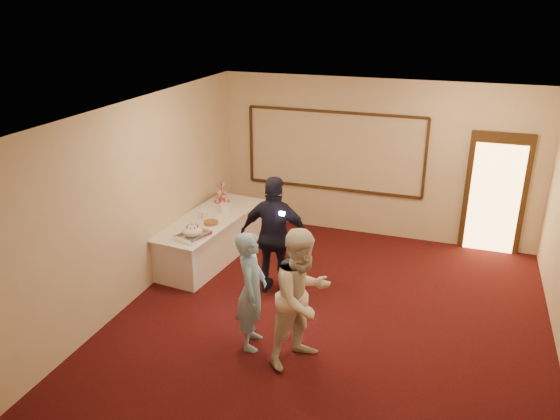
# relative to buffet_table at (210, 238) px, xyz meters

# --- Properties ---
(floor) EXTENTS (7.00, 7.00, 0.00)m
(floor) POSITION_rel_buffet_table_xyz_m (2.52, -1.49, -0.39)
(floor) COLOR black
(floor) RESTS_ON ground
(room_walls) EXTENTS (6.04, 7.04, 3.02)m
(room_walls) POSITION_rel_buffet_table_xyz_m (2.52, -1.49, 1.64)
(room_walls) COLOR beige
(room_walls) RESTS_ON floor
(wall_molding) EXTENTS (3.45, 0.04, 1.55)m
(wall_molding) POSITION_rel_buffet_table_xyz_m (1.72, 1.98, 1.21)
(wall_molding) COLOR black
(wall_molding) RESTS_ON room_walls
(doorway) EXTENTS (1.05, 0.07, 2.20)m
(doorway) POSITION_rel_buffet_table_xyz_m (4.67, 1.97, 0.69)
(doorway) COLOR black
(doorway) RESTS_ON floor
(buffet_table) EXTENTS (1.22, 2.57, 0.77)m
(buffet_table) POSITION_rel_buffet_table_xyz_m (0.00, 0.00, 0.00)
(buffet_table) COLOR white
(buffet_table) RESTS_ON floor
(pavlova_tray) EXTENTS (0.49, 0.60, 0.20)m
(pavlova_tray) POSITION_rel_buffet_table_xyz_m (0.14, -0.84, 0.47)
(pavlova_tray) COLOR silver
(pavlova_tray) RESTS_ON buffet_table
(cupcake_stand) EXTENTS (0.30, 0.30, 0.43)m
(cupcake_stand) POSITION_rel_buffet_table_xyz_m (-0.12, 0.80, 0.54)
(cupcake_stand) COLOR #D34D66
(cupcake_stand) RESTS_ON buffet_table
(plate_stack_a) EXTENTS (0.17, 0.17, 0.14)m
(plate_stack_a) POSITION_rel_buffet_table_xyz_m (-0.01, -0.03, 0.45)
(plate_stack_a) COLOR white
(plate_stack_a) RESTS_ON buffet_table
(plate_stack_b) EXTENTS (0.19, 0.19, 0.16)m
(plate_stack_b) POSITION_rel_buffet_table_xyz_m (0.16, 0.32, 0.46)
(plate_stack_b) COLOR white
(plate_stack_b) RESTS_ON buffet_table
(tart) EXTENTS (0.28, 0.28, 0.06)m
(tart) POSITION_rel_buffet_table_xyz_m (0.17, -0.26, 0.41)
(tart) COLOR white
(tart) RESTS_ON buffet_table
(man) EXTENTS (0.51, 0.66, 1.62)m
(man) POSITION_rel_buffet_table_xyz_m (1.67, -2.17, 0.42)
(man) COLOR #87BCE5
(man) RESTS_ON floor
(woman) EXTENTS (1.04, 1.10, 1.81)m
(woman) POSITION_rel_buffet_table_xyz_m (2.38, -2.26, 0.52)
(woman) COLOR white
(woman) RESTS_ON floor
(guest) EXTENTS (1.14, 0.53, 1.89)m
(guest) POSITION_rel_buffet_table_xyz_m (1.49, -0.73, 0.56)
(guest) COLOR black
(guest) RESTS_ON floor
(camera_flash) EXTENTS (0.08, 0.06, 0.05)m
(camera_flash) POSITION_rel_buffet_table_xyz_m (1.70, -1.03, 1.07)
(camera_flash) COLOR white
(camera_flash) RESTS_ON guest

